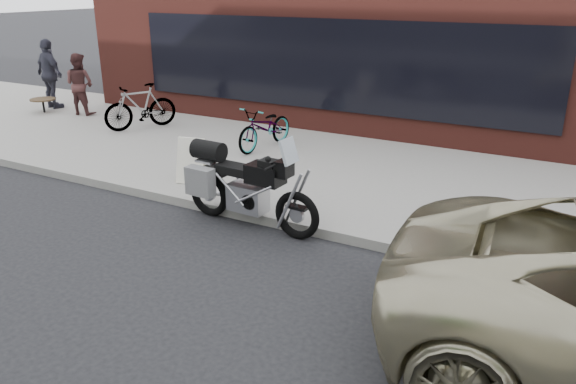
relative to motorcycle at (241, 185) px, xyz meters
name	(u,v)px	position (x,y,z in m)	size (l,w,h in m)	color
near_sidewalk	(374,172)	(0.94, 3.12, -0.55)	(44.00, 6.00, 0.15)	gray
storefront	(397,25)	(-1.06, 10.10, 1.62)	(14.00, 10.07, 4.50)	#5B241D
motorcycle	(241,185)	(0.00, 0.00, 0.00)	(2.31, 0.74, 1.46)	black
bicycle_front	(265,127)	(-1.56, 3.31, -0.03)	(0.59, 1.70, 0.89)	gray
bicycle_rear	(140,107)	(-5.02, 3.35, 0.05)	(0.50, 1.75, 1.05)	gray
sandwich_sign	(193,159)	(-1.61, 0.92, -0.09)	(0.57, 0.54, 0.78)	white
cafe_table	(43,100)	(-8.56, 3.43, -0.14)	(0.65, 0.65, 0.37)	black
cafe_patron_left	(80,84)	(-7.48, 3.78, 0.31)	(0.77, 0.60, 1.59)	#492827
cafe_patron_right	(50,74)	(-8.78, 3.96, 0.46)	(1.10, 0.46, 1.87)	#343543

